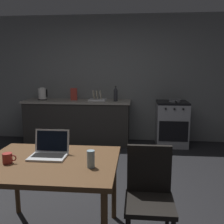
{
  "coord_description": "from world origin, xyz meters",
  "views": [
    {
      "loc": [
        0.58,
        -2.73,
        1.54
      ],
      "look_at": [
        0.25,
        0.78,
        0.92
      ],
      "focal_mm": 40.87,
      "sensor_mm": 36.0,
      "label": 1
    }
  ],
  "objects_px": {
    "drinking_glass": "(91,159)",
    "cereal_box": "(74,94)",
    "laptop": "(49,151)",
    "bottle": "(116,94)",
    "dish_rack": "(97,98)",
    "dining_table": "(50,169)",
    "stove_oven": "(171,123)",
    "chair": "(149,192)",
    "coffee_mug": "(8,158)",
    "frying_pan": "(175,100)",
    "electric_kettle": "(42,94)"
  },
  "relations": [
    {
      "from": "drinking_glass",
      "to": "cereal_box",
      "type": "distance_m",
      "value": 3.29
    },
    {
      "from": "laptop",
      "to": "bottle",
      "type": "xyz_separation_m",
      "value": [
        0.37,
        2.87,
        0.23
      ]
    },
    {
      "from": "dish_rack",
      "to": "cereal_box",
      "type": "bearing_deg",
      "value": 177.65
    },
    {
      "from": "dish_rack",
      "to": "dining_table",
      "type": "bearing_deg",
      "value": -89.13
    },
    {
      "from": "laptop",
      "to": "dish_rack",
      "type": "height_order",
      "value": "dish_rack"
    },
    {
      "from": "dining_table",
      "to": "dish_rack",
      "type": "bearing_deg",
      "value": 90.87
    },
    {
      "from": "stove_oven",
      "to": "dish_rack",
      "type": "bearing_deg",
      "value": 179.9
    },
    {
      "from": "stove_oven",
      "to": "bottle",
      "type": "distance_m",
      "value": 1.26
    },
    {
      "from": "stove_oven",
      "to": "bottle",
      "type": "xyz_separation_m",
      "value": [
        -1.12,
        -0.05,
        0.58
      ]
    },
    {
      "from": "chair",
      "to": "dish_rack",
      "type": "xyz_separation_m",
      "value": [
        -0.9,
        3.04,
        0.42
      ]
    },
    {
      "from": "dining_table",
      "to": "coffee_mug",
      "type": "height_order",
      "value": "coffee_mug"
    },
    {
      "from": "stove_oven",
      "to": "dining_table",
      "type": "bearing_deg",
      "value": -115.47
    },
    {
      "from": "chair",
      "to": "coffee_mug",
      "type": "height_order",
      "value": "chair"
    },
    {
      "from": "bottle",
      "to": "drinking_glass",
      "type": "xyz_separation_m",
      "value": [
        0.05,
        -3.09,
        -0.2
      ]
    },
    {
      "from": "frying_pan",
      "to": "drinking_glass",
      "type": "bearing_deg",
      "value": -109.62
    },
    {
      "from": "coffee_mug",
      "to": "stove_oven",
      "type": "bearing_deg",
      "value": 60.31
    },
    {
      "from": "frying_pan",
      "to": "cereal_box",
      "type": "relative_size",
      "value": 1.67
    },
    {
      "from": "bottle",
      "to": "dish_rack",
      "type": "xyz_separation_m",
      "value": [
        -0.37,
        0.05,
        -0.09
      ]
    },
    {
      "from": "chair",
      "to": "coffee_mug",
      "type": "distance_m",
      "value": 1.22
    },
    {
      "from": "bottle",
      "to": "electric_kettle",
      "type": "bearing_deg",
      "value": 178.11
    },
    {
      "from": "bottle",
      "to": "frying_pan",
      "type": "relative_size",
      "value": 0.72
    },
    {
      "from": "stove_oven",
      "to": "frying_pan",
      "type": "relative_size",
      "value": 2.15
    },
    {
      "from": "dish_rack",
      "to": "drinking_glass",
      "type": "bearing_deg",
      "value": -82.36
    },
    {
      "from": "electric_kettle",
      "to": "cereal_box",
      "type": "relative_size",
      "value": 1.03
    },
    {
      "from": "laptop",
      "to": "cereal_box",
      "type": "bearing_deg",
      "value": 96.46
    },
    {
      "from": "drinking_glass",
      "to": "dish_rack",
      "type": "distance_m",
      "value": 3.17
    },
    {
      "from": "laptop",
      "to": "frying_pan",
      "type": "xyz_separation_m",
      "value": [
        1.52,
        2.89,
        0.11
      ]
    },
    {
      "from": "cereal_box",
      "to": "dish_rack",
      "type": "relative_size",
      "value": 0.72
    },
    {
      "from": "electric_kettle",
      "to": "frying_pan",
      "type": "height_order",
      "value": "electric_kettle"
    },
    {
      "from": "coffee_mug",
      "to": "drinking_glass",
      "type": "distance_m",
      "value": 0.71
    },
    {
      "from": "laptop",
      "to": "cereal_box",
      "type": "relative_size",
      "value": 1.3
    },
    {
      "from": "frying_pan",
      "to": "cereal_box",
      "type": "xyz_separation_m",
      "value": [
        -2.01,
        0.05,
        0.1
      ]
    },
    {
      "from": "coffee_mug",
      "to": "dish_rack",
      "type": "relative_size",
      "value": 0.35
    },
    {
      "from": "dining_table",
      "to": "coffee_mug",
      "type": "relative_size",
      "value": 9.69
    },
    {
      "from": "frying_pan",
      "to": "coffee_mug",
      "type": "height_order",
      "value": "frying_pan"
    },
    {
      "from": "stove_oven",
      "to": "drinking_glass",
      "type": "relative_size",
      "value": 6.34
    },
    {
      "from": "frying_pan",
      "to": "dining_table",
      "type": "bearing_deg",
      "value": -116.29
    },
    {
      "from": "drinking_glass",
      "to": "cereal_box",
      "type": "bearing_deg",
      "value": 106.04
    },
    {
      "from": "dining_table",
      "to": "electric_kettle",
      "type": "relative_size",
      "value": 4.57
    },
    {
      "from": "dining_table",
      "to": "bottle",
      "type": "bearing_deg",
      "value": 83.76
    },
    {
      "from": "chair",
      "to": "laptop",
      "type": "relative_size",
      "value": 2.76
    },
    {
      "from": "bottle",
      "to": "stove_oven",
      "type": "bearing_deg",
      "value": 2.44
    },
    {
      "from": "drinking_glass",
      "to": "frying_pan",
      "type": "bearing_deg",
      "value": 70.38
    },
    {
      "from": "stove_oven",
      "to": "coffee_mug",
      "type": "height_order",
      "value": "stove_oven"
    },
    {
      "from": "stove_oven",
      "to": "dining_table",
      "type": "xyz_separation_m",
      "value": [
        -1.44,
        -3.03,
        0.24
      ]
    },
    {
      "from": "chair",
      "to": "frying_pan",
      "type": "bearing_deg",
      "value": 96.44
    },
    {
      "from": "electric_kettle",
      "to": "cereal_box",
      "type": "distance_m",
      "value": 0.66
    },
    {
      "from": "chair",
      "to": "electric_kettle",
      "type": "bearing_deg",
      "value": 142.12
    },
    {
      "from": "chair",
      "to": "laptop",
      "type": "height_order",
      "value": "laptop"
    },
    {
      "from": "stove_oven",
      "to": "frying_pan",
      "type": "bearing_deg",
      "value": -33.52
    }
  ]
}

